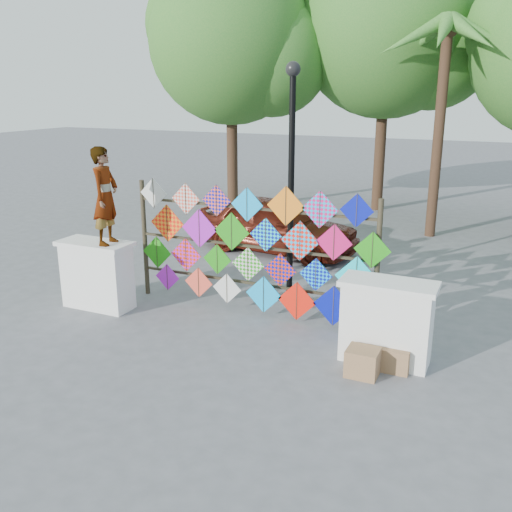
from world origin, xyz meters
name	(u,v)px	position (x,y,z in m)	size (l,w,h in m)	color
ground	(231,327)	(0.00, 0.00, 0.00)	(80.00, 80.00, 0.00)	slate
parapet_left	(97,274)	(-2.70, -0.20, 0.65)	(1.40, 0.65, 1.28)	white
parapet_right	(386,321)	(2.70, -0.20, 0.65)	(1.40, 0.65, 1.28)	white
kite_rack	(255,250)	(0.11, 0.73, 1.22)	(4.89, 0.24, 2.40)	#322A1B
tree_west	(234,42)	(-4.40, 9.03, 5.38)	(5.85, 5.20, 8.01)	#3F2D1B
tree_mid	(391,29)	(0.11, 11.03, 5.77)	(6.30, 5.60, 8.61)	#3F2D1B
palm_tree	(446,49)	(2.20, 8.00, 4.95)	(3.62, 3.62, 5.83)	#3F2D1B
vendor_woman	(105,196)	(-2.37, -0.20, 2.15)	(0.64, 0.42, 1.74)	#99999E
sedan	(277,225)	(-1.10, 4.73, 0.70)	(1.66, 4.12, 1.40)	#54190E
lamppost	(292,159)	(0.30, 2.00, 2.69)	(0.28, 0.28, 4.46)	black
cardboard_box_near	(363,362)	(2.51, -0.77, 0.20)	(0.46, 0.41, 0.41)	#9E6D4C
cardboard_box_far	(396,358)	(2.91, -0.40, 0.18)	(0.42, 0.39, 0.36)	#9E6D4C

